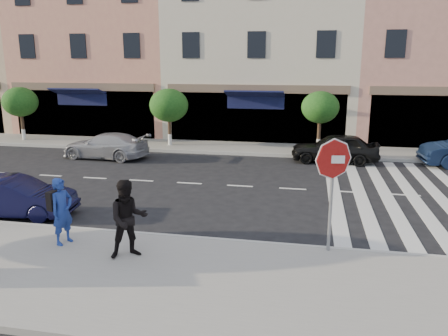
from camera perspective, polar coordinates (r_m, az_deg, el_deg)
ground at (r=12.98m, az=-0.73°, el=-7.20°), size 120.00×120.00×0.00m
sidewalk_near at (r=9.64m, az=-5.47°, el=-14.62°), size 60.00×4.50×0.15m
sidewalk_far at (r=23.44m, az=4.81°, el=2.51°), size 60.00×3.00×0.15m
building_west_mid at (r=31.94m, az=-14.59°, el=17.61°), size 10.00×9.00×14.00m
building_centre at (r=29.02m, az=5.40°, el=15.43°), size 11.00×9.00×11.00m
street_tree_wa at (r=28.12m, az=-25.08°, el=7.80°), size 2.00×2.00×3.05m
street_tree_wb at (r=23.98m, az=-7.21°, el=8.10°), size 2.10×2.10×3.06m
street_tree_c at (r=22.77m, az=12.46°, el=7.71°), size 1.90×1.90×3.04m
stop_sign at (r=10.50m, az=14.02°, el=-0.39°), size 0.97×0.19×2.78m
photographer at (r=11.68m, az=-20.38°, el=-5.30°), size 0.58×0.72×1.71m
walker at (r=10.44m, az=-12.40°, el=-6.51°), size 1.14×1.08×1.87m
car_near_mid at (r=14.83m, az=-25.82°, el=-3.43°), size 3.82×1.71×1.22m
car_far_left at (r=22.13m, az=-15.22°, el=2.83°), size 4.39×2.09×1.24m
car_far_mid at (r=21.14m, az=14.28°, el=2.56°), size 4.02×1.64×1.37m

